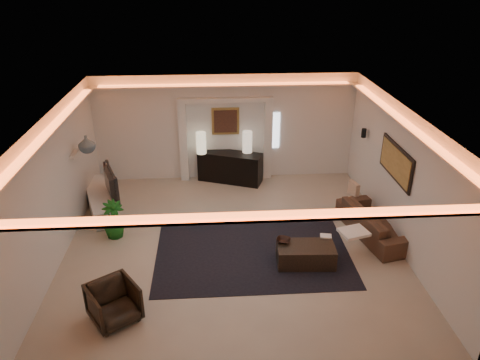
{
  "coord_description": "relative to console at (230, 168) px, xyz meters",
  "views": [
    {
      "loc": [
        -0.39,
        -8.3,
        5.47
      ],
      "look_at": [
        0.2,
        0.6,
        1.25
      ],
      "focal_mm": 34.25,
      "sensor_mm": 36.0,
      "label": 1
    }
  ],
  "objects": [
    {
      "name": "ceiling",
      "position": [
        -0.1,
        -3.21,
        2.5
      ],
      "size": [
        7.0,
        7.0,
        0.0
      ],
      "primitive_type": "plane",
      "rotation": [
        3.14,
        0.0,
        0.0
      ],
      "color": "white",
      "rests_on": "ground"
    },
    {
      "name": "area_rug",
      "position": [
        0.3,
        -3.41,
        -0.39
      ],
      "size": [
        4.0,
        3.0,
        0.01
      ],
      "primitive_type": "cube",
      "color": "black",
      "rests_on": "ground"
    },
    {
      "name": "bowl",
      "position": [
        0.89,
        -3.81,
        0.04
      ],
      "size": [
        0.37,
        0.37,
        0.07
      ],
      "primitive_type": "imported",
      "rotation": [
        0.0,
        0.0,
        -0.36
      ],
      "color": "black",
      "rests_on": "coffee_table"
    },
    {
      "name": "ginger_jar",
      "position": [
        -3.25,
        -1.82,
        1.46
      ],
      "size": [
        0.44,
        0.44,
        0.39
      ],
      "primitive_type": "imported",
      "rotation": [
        0.0,
        0.0,
        0.21
      ],
      "color": "#314151",
      "rests_on": "wall_niche"
    },
    {
      "name": "pilaster_left",
      "position": [
        -1.25,
        0.19,
        0.7
      ],
      "size": [
        0.22,
        0.2,
        2.2
      ],
      "primitive_type": "cube",
      "color": "silver",
      "rests_on": "ground"
    },
    {
      "name": "figurine",
      "position": [
        -3.25,
        -0.38,
        0.24
      ],
      "size": [
        0.18,
        0.18,
        0.38
      ],
      "primitive_type": "cylinder",
      "rotation": [
        0.0,
        0.0,
        0.41
      ],
      "color": "#361F18",
      "rests_on": "media_ledge"
    },
    {
      "name": "cove_soffit",
      "position": [
        -0.1,
        -3.21,
        2.22
      ],
      "size": [
        7.0,
        7.0,
        0.04
      ],
      "primitive_type": "cube",
      "color": "silver",
      "rests_on": "ceiling"
    },
    {
      "name": "console",
      "position": [
        0.0,
        0.0,
        0.0
      ],
      "size": [
        1.8,
        1.13,
        0.86
      ],
      "primitive_type": "cube",
      "rotation": [
        0.0,
        0.0,
        -0.37
      ],
      "color": "black",
      "rests_on": "ground"
    },
    {
      "name": "wall_back",
      "position": [
        -0.1,
        0.29,
        1.05
      ],
      "size": [
        7.0,
        0.0,
        7.0
      ],
      "primitive_type": "plane",
      "rotation": [
        1.57,
        0.0,
        0.0
      ],
      "color": "silver",
      "rests_on": "ground"
    },
    {
      "name": "art_panel_frame",
      "position": [
        3.37,
        -2.91,
        1.3
      ],
      "size": [
        0.04,
        1.64,
        0.74
      ],
      "primitive_type": "cube",
      "color": "black",
      "rests_on": "wall_right"
    },
    {
      "name": "magazine",
      "position": [
        1.79,
        -3.68,
        0.02
      ],
      "size": [
        0.26,
        0.21,
        0.03
      ],
      "primitive_type": "cube",
      "rotation": [
        0.0,
        0.0,
        -0.21
      ],
      "color": "white",
      "rests_on": "coffee_table"
    },
    {
      "name": "throw_pillow",
      "position": [
        2.9,
        -1.84,
        0.15
      ],
      "size": [
        0.19,
        0.37,
        0.36
      ],
      "primitive_type": "cube",
      "rotation": [
        0.0,
        0.0,
        0.25
      ],
      "color": "tan",
      "rests_on": "sofa"
    },
    {
      "name": "throw_blanket",
      "position": [
        2.33,
        -3.75,
        0.15
      ],
      "size": [
        0.65,
        0.58,
        0.06
      ],
      "primitive_type": "cube",
      "rotation": [
        0.0,
        0.0,
        0.28
      ],
      "color": "beige",
      "rests_on": "sofa"
    },
    {
      "name": "coffee_table",
      "position": [
        1.32,
        -3.99,
        -0.2
      ],
      "size": [
        1.17,
        0.68,
        0.42
      ],
      "primitive_type": "cube",
      "rotation": [
        0.0,
        0.0,
        -0.06
      ],
      "color": "black",
      "rests_on": "ground"
    },
    {
      "name": "sofa",
      "position": [
        3.05,
        -3.01,
        -0.09
      ],
      "size": [
        2.23,
        1.25,
        0.61
      ],
      "primitive_type": "imported",
      "rotation": [
        0.0,
        0.0,
        1.79
      ],
      "color": "#5D2E1A",
      "rests_on": "ground"
    },
    {
      "name": "daylight_slit",
      "position": [
        1.25,
        0.27,
        0.95
      ],
      "size": [
        0.25,
        0.03,
        1.0
      ],
      "primitive_type": "cube",
      "color": "white",
      "rests_on": "wall_back"
    },
    {
      "name": "media_ledge",
      "position": [
        -3.25,
        -1.37,
        -0.18
      ],
      "size": [
        1.26,
        2.27,
        0.42
      ],
      "primitive_type": "cube",
      "rotation": [
        0.0,
        0.0,
        0.34
      ],
      "color": "white",
      "rests_on": "ground"
    },
    {
      "name": "alcove_header",
      "position": [
        -0.1,
        0.19,
        1.85
      ],
      "size": [
        2.52,
        0.2,
        0.12
      ],
      "primitive_type": "cube",
      "color": "silver",
      "rests_on": "wall_back"
    },
    {
      "name": "wall_right",
      "position": [
        3.4,
        -3.21,
        1.05
      ],
      "size": [
        0.0,
        7.0,
        7.0
      ],
      "primitive_type": "plane",
      "rotation": [
        1.57,
        0.0,
        -1.57
      ],
      "color": "silver",
      "rests_on": "ground"
    },
    {
      "name": "lamp_right",
      "position": [
        0.47,
        0.04,
        0.69
      ],
      "size": [
        0.27,
        0.27,
        0.58
      ],
      "primitive_type": "cylinder",
      "rotation": [
        0.0,
        0.0,
        0.03
      ],
      "color": "beige",
      "rests_on": "console"
    },
    {
      "name": "floor",
      "position": [
        -0.1,
        -3.21,
        -0.4
      ],
      "size": [
        7.0,
        7.0,
        0.0
      ],
      "primitive_type": "plane",
      "color": "#A19381",
      "rests_on": "ground"
    },
    {
      "name": "wall_niche",
      "position": [
        -3.54,
        -1.81,
        1.25
      ],
      "size": [
        0.1,
        0.55,
        0.04
      ],
      "primitive_type": "cube",
      "color": "silver",
      "rests_on": "wall_left"
    },
    {
      "name": "tv",
      "position": [
        -2.98,
        -1.62,
        0.4
      ],
      "size": [
        1.2,
        0.59,
        0.71
      ],
      "primitive_type": "imported",
      "rotation": [
        0.0,
        0.0,
        1.94
      ],
      "color": "black",
      "rests_on": "media_ledge"
    },
    {
      "name": "wall_sconce",
      "position": [
        3.28,
        -1.01,
        1.28
      ],
      "size": [
        0.12,
        0.12,
        0.22
      ],
      "primitive_type": "cylinder",
      "color": "black",
      "rests_on": "wall_right"
    },
    {
      "name": "pilaster_right",
      "position": [
        1.05,
        0.19,
        0.7
      ],
      "size": [
        0.22,
        0.2,
        2.2
      ],
      "primitive_type": "cube",
      "color": "silver",
      "rests_on": "ground"
    },
    {
      "name": "painting_canvas",
      "position": [
        -0.1,
        0.23,
        1.25
      ],
      "size": [
        0.62,
        0.02,
        0.62
      ],
      "primitive_type": "cube",
      "color": "#4C2D1E",
      "rests_on": "wall_back"
    },
    {
      "name": "armchair",
      "position": [
        -2.2,
        -5.36,
        -0.05
      ],
      "size": [
        1.04,
        1.05,
        0.69
      ],
      "primitive_type": "imported",
      "rotation": [
        0.0,
        0.0,
        0.59
      ],
      "color": "black",
      "rests_on": "ground"
    },
    {
      "name": "lamp_left",
      "position": [
        -0.77,
        0.04,
        0.69
      ],
      "size": [
        0.28,
        0.28,
        0.59
      ],
      "primitive_type": "cylinder",
      "rotation": [
        0.0,
        0.0,
        -0.07
      ],
      "color": "#FFF2C2",
      "rests_on": "console"
    },
    {
      "name": "wall_front",
      "position": [
        -0.1,
        -6.71,
        1.05
      ],
      "size": [
        7.0,
        0.0,
        7.0
      ],
      "primitive_type": "plane",
      "rotation": [
        -1.57,
        0.0,
        0.0
      ],
      "color": "silver",
      "rests_on": "ground"
    },
    {
      "name": "plant",
      "position": [
        -2.68,
        -2.7,
        0.02
      ],
      "size": [
        0.65,
        0.65,
        0.84
      ],
      "primitive_type": "imported",
      "rotation": [
        0.0,
        0.0,
        0.56
      ],
      "color": "#165A16",
      "rests_on": "ground"
    },
    {
      "name": "painting_frame",
      "position": [
        -0.1,
        0.26,
        1.25
      ],
      "size": [
        0.74,
        0.04,
        0.74
      ],
      "primitive_type": "cube",
      "color": "tan",
      "rests_on": "wall_back"
    },
    {
      "name": "wall_left",
      "position": [
        -3.6,
        -3.21,
        1.05
      ],
      "size": [
        0.0,
        7.0,
        7.0
      ],
      "primitive_type": "plane",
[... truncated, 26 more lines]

